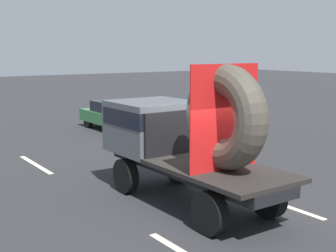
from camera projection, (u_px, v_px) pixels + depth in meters
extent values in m
plane|color=#28282B|center=(214.00, 208.00, 10.87)|extent=(120.00, 120.00, 0.00)
cylinder|color=black|center=(126.00, 176.00, 12.00)|extent=(0.28, 0.91, 0.91)
cylinder|color=black|center=(178.00, 167.00, 12.96)|extent=(0.28, 0.91, 0.91)
cylinder|color=black|center=(210.00, 213.00, 9.24)|extent=(0.28, 0.91, 0.91)
cylinder|color=black|center=(268.00, 198.00, 10.20)|extent=(0.28, 0.91, 0.91)
cube|color=black|center=(192.00, 168.00, 11.01)|extent=(1.30, 5.44, 0.25)
cube|color=#4C5156|center=(153.00, 126.00, 12.27)|extent=(2.00, 1.98, 1.35)
cube|color=black|center=(153.00, 115.00, 12.18)|extent=(2.02, 1.88, 0.44)
cube|color=black|center=(219.00, 170.00, 10.18)|extent=(2.00, 3.45, 0.10)
cube|color=black|center=(175.00, 133.00, 11.44)|extent=(1.80, 0.08, 1.10)
torus|color=#474238|center=(225.00, 117.00, 9.86)|extent=(0.69, 2.31, 2.31)
cube|color=red|center=(225.00, 117.00, 9.86)|extent=(1.90, 0.03, 2.31)
cylinder|color=black|center=(88.00, 121.00, 22.21)|extent=(0.22, 0.64, 0.64)
cylinder|color=black|center=(116.00, 118.00, 23.09)|extent=(0.22, 0.64, 0.64)
cylinder|color=black|center=(115.00, 129.00, 20.05)|extent=(0.22, 0.64, 0.64)
cylinder|color=black|center=(145.00, 125.00, 20.93)|extent=(0.22, 0.64, 0.64)
cube|color=#33723F|center=(115.00, 118.00, 21.53)|extent=(1.79, 4.18, 0.55)
cube|color=black|center=(116.00, 107.00, 21.36)|extent=(1.61, 2.34, 0.50)
cube|color=beige|center=(183.00, 252.00, 8.49)|extent=(0.16, 2.07, 0.01)
cube|color=beige|center=(36.00, 164.00, 15.04)|extent=(0.16, 2.86, 0.01)
cube|color=beige|center=(290.00, 207.00, 10.93)|extent=(0.16, 2.00, 0.01)
cube|color=beige|center=(133.00, 152.00, 16.86)|extent=(0.16, 2.02, 0.01)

